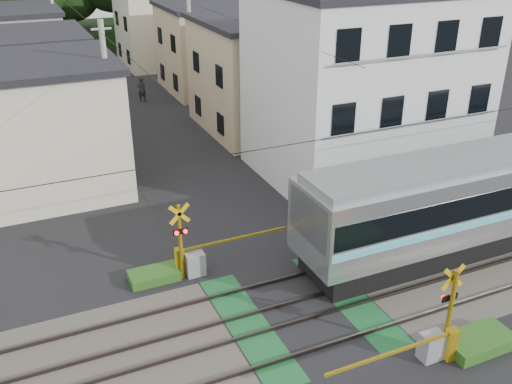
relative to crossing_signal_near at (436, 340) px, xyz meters
name	(u,v)px	position (x,y,z in m)	size (l,w,h in m)	color
ground	(300,312)	(-2.59, 3.65, -0.71)	(120.00, 120.00, 0.00)	black
track_bed	(300,311)	(-2.59, 3.65, -0.67)	(120.00, 120.00, 0.14)	#47423A
crossing_signal_near	(436,340)	(0.00, 0.00, 0.00)	(4.74, 0.65, 3.09)	#E9B30C
crossing_signal_far	(192,258)	(-5.17, 7.31, 0.00)	(4.74, 0.65, 3.09)	#E9B30C
apartment_block	(364,84)	(5.91, 13.15, 3.94)	(10.20, 8.36, 9.30)	white
houses_row	(127,61)	(-2.33, 29.57, 2.53)	(22.07, 31.35, 6.80)	beige
catenary	(455,182)	(3.41, 3.69, 2.98)	(60.00, 5.04, 7.00)	#2D2D33
utility_poles	(116,59)	(-3.64, 26.66, 3.37)	(7.90, 42.00, 8.00)	#A5A5A0
pedestrian	(142,89)	(-1.33, 30.47, 0.20)	(0.66, 0.43, 1.81)	#262930
weed_patches	(346,296)	(-0.83, 3.56, -0.53)	(10.25, 8.80, 0.40)	#2D5E1E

